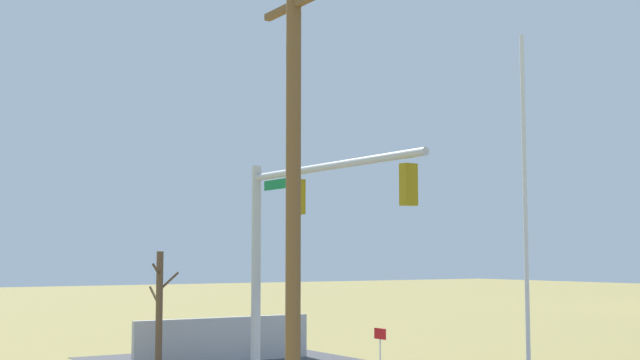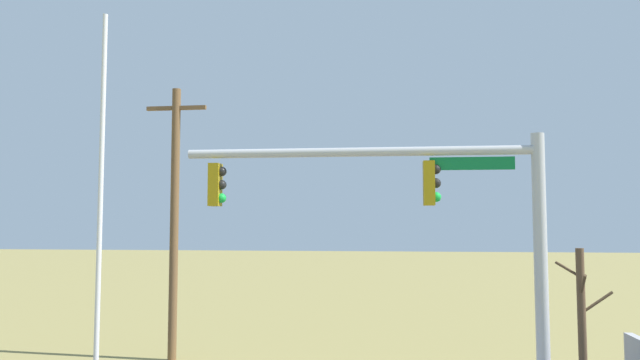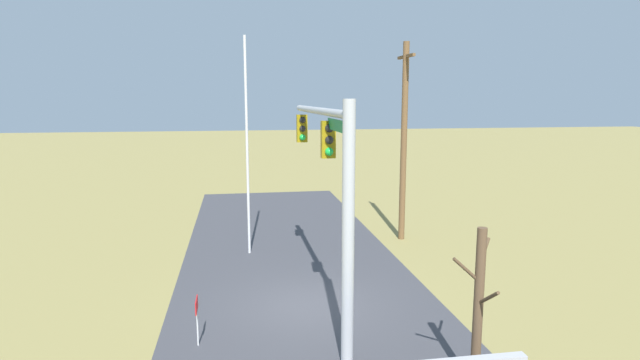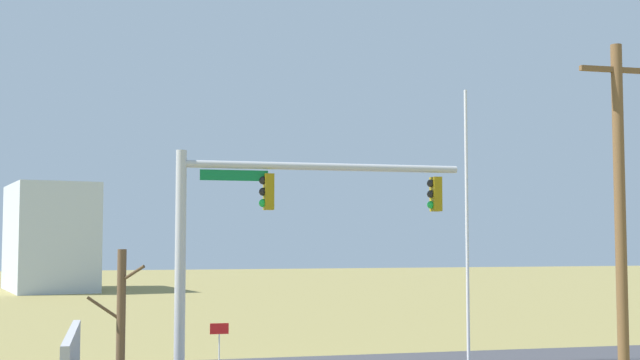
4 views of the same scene
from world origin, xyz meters
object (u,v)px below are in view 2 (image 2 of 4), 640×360
at_px(flagpole, 100,221).
at_px(utility_pole, 174,217).
at_px(signal_mast, 434,215).
at_px(bare_tree, 582,318).

relative_size(flagpole, utility_pole, 1.00).
xyz_separation_m(signal_mast, utility_pole, (-7.56, 4.59, 0.03)).
xyz_separation_m(utility_pole, bare_tree, (11.24, -2.16, -2.50)).
xyz_separation_m(signal_mast, flagpole, (-6.59, -1.96, -0.13)).
distance_m(signal_mast, flagpole, 6.87).
bearing_deg(flagpole, utility_pole, 98.46).
bearing_deg(utility_pole, bare_tree, -10.87).
bearing_deg(utility_pole, signal_mast, -31.24).
xyz_separation_m(signal_mast, bare_tree, (3.69, 2.43, -2.47)).
relative_size(flagpole, bare_tree, 2.37).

